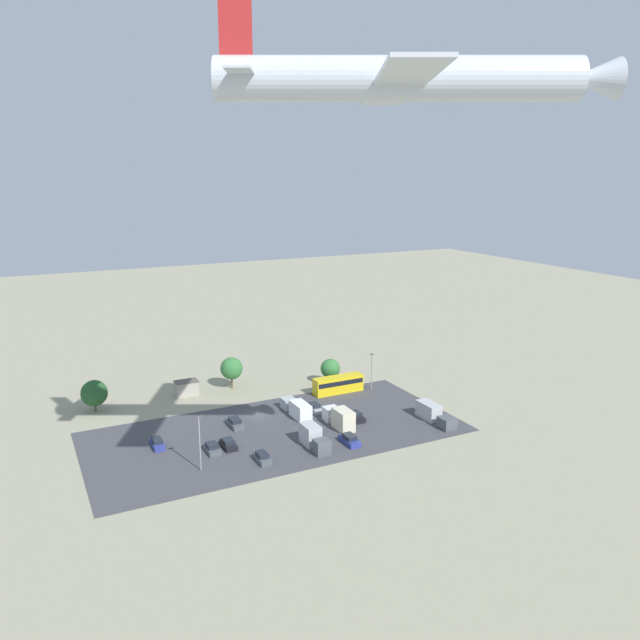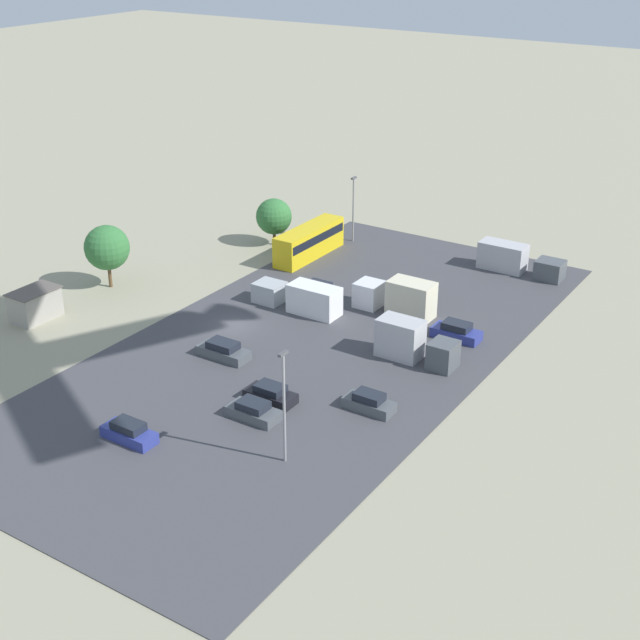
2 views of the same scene
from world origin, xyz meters
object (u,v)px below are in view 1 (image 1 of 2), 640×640
(parked_car_2, at_px, (228,444))
(parked_truck_0, at_px, (314,438))
(parked_truck_1, at_px, (297,408))
(parked_car_0, at_px, (356,417))
(parked_car_4, at_px, (235,423))
(parked_car_5, at_px, (262,458))
(parked_car_6, at_px, (212,448))
(airplane, at_px, (414,79))
(parked_car_3, at_px, (315,408))
(bus, at_px, (338,384))
(parked_car_1, at_px, (157,443))
(shed_building, at_px, (186,388))
(parked_car_7, at_px, (350,440))
(parked_truck_3, at_px, (434,414))
(parked_truck_2, at_px, (340,418))

(parked_car_2, height_order, parked_truck_0, parked_truck_0)
(parked_car_2, bearing_deg, parked_truck_1, 26.09)
(parked_car_2, bearing_deg, parked_car_0, 1.94)
(parked_car_4, relative_size, parked_car_5, 1.17)
(parked_car_6, distance_m, airplane, 64.33)
(parked_car_3, bearing_deg, bus, -141.21)
(parked_car_1, height_order, parked_car_3, parked_car_1)
(parked_car_2, xyz_separation_m, parked_car_3, (-19.56, -8.13, 0.04))
(parked_car_0, relative_size, parked_car_2, 0.98)
(shed_building, distance_m, parked_car_6, 28.48)
(parked_car_7, bearing_deg, parked_car_6, 161.44)
(bus, xyz_separation_m, parked_car_1, (38.61, 9.85, -1.20))
(parked_car_0, bearing_deg, parked_car_3, 122.44)
(parked_car_4, height_order, parked_truck_3, parked_truck_3)
(bus, height_order, parked_car_0, bus)
(parked_car_1, bearing_deg, parked_car_0, 172.51)
(bus, bearing_deg, airplane, -21.15)
(parked_car_1, relative_size, parked_truck_2, 0.54)
(parked_car_2, distance_m, parked_car_4, 8.72)
(parked_car_5, distance_m, airplane, 59.89)
(parked_car_5, relative_size, parked_truck_0, 0.57)
(parked_truck_3, bearing_deg, parked_car_4, -22.74)
(parked_car_1, distance_m, parked_car_4, 14.31)
(parked_car_1, bearing_deg, parked_truck_1, -174.78)
(parked_car_5, distance_m, parked_truck_1, 19.67)
(parked_truck_3, distance_m, airplane, 66.22)
(bus, xyz_separation_m, parked_car_3, (8.80, 7.07, -1.20))
(parked_truck_1, bearing_deg, parked_car_6, -156.31)
(parked_car_5, xyz_separation_m, parked_truck_0, (-9.39, -1.21, 0.95))
(parked_truck_0, height_order, parked_truck_2, parked_truck_2)
(shed_building, bearing_deg, parked_car_1, 64.31)
(parked_car_0, xyz_separation_m, parked_car_5, (21.18, 8.06, -0.04))
(parked_car_0, bearing_deg, parked_truck_3, -28.56)
(parked_car_2, height_order, parked_car_6, parked_car_6)
(parked_truck_2, bearing_deg, parked_car_3, 94.34)
(airplane, bearing_deg, parked_car_7, -172.26)
(shed_building, bearing_deg, parked_car_3, 133.98)
(parked_truck_3, bearing_deg, parked_truck_1, -33.28)
(parked_truck_1, bearing_deg, parked_truck_0, -103.71)
(parked_truck_2, xyz_separation_m, parked_truck_3, (-16.25, 5.32, -0.29))
(parked_car_2, height_order, parked_truck_2, parked_truck_2)
(parked_car_4, height_order, parked_car_6, parked_car_4)
(parked_car_4, distance_m, parked_truck_2, 18.41)
(airplane, bearing_deg, parked_car_3, -167.55)
(shed_building, xyz_separation_m, parked_car_1, (10.81, 22.48, -0.76))
(parked_car_1, xyz_separation_m, parked_car_2, (-10.25, 5.35, -0.04))
(parked_car_1, relative_size, airplane, 0.12)
(parked_car_0, relative_size, parked_car_4, 0.86)
(airplane, bearing_deg, bus, -174.46)
(parked_car_3, relative_size, parked_truck_1, 0.45)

